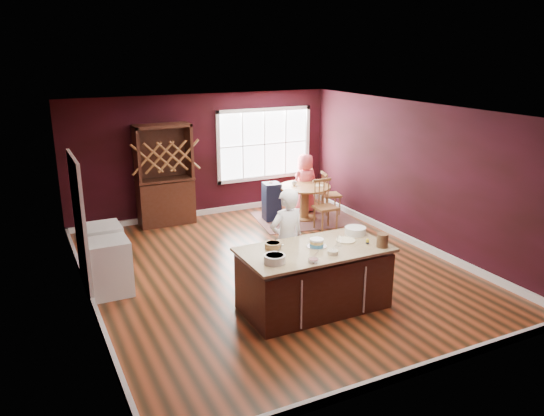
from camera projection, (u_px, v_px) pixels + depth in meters
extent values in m
plane|color=brown|center=(273.00, 269.00, 9.08)|extent=(7.00, 7.00, 0.00)
plane|color=white|center=(273.00, 110.00, 8.29)|extent=(7.00, 7.00, 0.00)
plane|color=black|center=(202.00, 156.00, 11.69)|extent=(6.00, 0.00, 6.00)
plane|color=black|center=(418.00, 270.00, 5.68)|extent=(6.00, 0.00, 6.00)
plane|color=black|center=(81.00, 218.00, 7.41)|extent=(0.00, 7.00, 7.00)
plane|color=black|center=(416.00, 175.00, 9.96)|extent=(0.00, 7.00, 7.00)
cube|color=#35180C|center=(314.00, 281.00, 7.64)|extent=(2.05, 1.03, 0.83)
cube|color=beige|center=(315.00, 250.00, 7.50)|extent=(2.13, 1.11, 0.04)
cylinder|color=olive|center=(304.00, 218.00, 11.76)|extent=(0.53, 0.53, 0.04)
cylinder|color=olive|center=(304.00, 203.00, 11.66)|extent=(0.19, 0.19, 0.67)
cylinder|color=olive|center=(305.00, 187.00, 11.55)|extent=(1.14, 1.14, 0.04)
imported|color=white|center=(287.00, 240.00, 8.09)|extent=(0.64, 0.45, 1.64)
cylinder|color=white|center=(275.00, 259.00, 6.97)|extent=(0.29, 0.29, 0.11)
cylinder|color=olive|center=(273.00, 246.00, 7.47)|extent=(0.24, 0.24, 0.09)
cylinder|color=white|center=(314.00, 261.00, 6.99)|extent=(0.15, 0.15, 0.05)
cylinder|color=beige|center=(333.00, 252.00, 7.27)|extent=(0.15, 0.15, 0.06)
cylinder|color=white|center=(339.00, 241.00, 7.55)|extent=(0.07, 0.07, 0.15)
cylinder|color=beige|center=(346.00, 240.00, 7.77)|extent=(0.29, 0.29, 0.02)
cylinder|color=white|center=(355.00, 231.00, 8.05)|extent=(0.32, 0.32, 0.11)
cylinder|color=#453217|center=(382.00, 240.00, 7.52)|extent=(0.16, 0.16, 0.20)
cube|color=brown|center=(304.00, 218.00, 11.76)|extent=(2.31, 1.92, 0.01)
imported|color=#E45058|center=(305.00, 183.00, 12.07)|extent=(0.69, 0.48, 1.36)
cylinder|color=beige|center=(320.00, 186.00, 11.55)|extent=(0.20, 0.20, 0.02)
imported|color=white|center=(294.00, 183.00, 11.58)|extent=(0.15, 0.15, 0.09)
cube|color=#412111|center=(165.00, 175.00, 11.13)|extent=(1.17, 0.49, 2.14)
cube|color=silver|center=(110.00, 267.00, 8.07)|extent=(0.60, 0.58, 0.87)
cube|color=silver|center=(103.00, 252.00, 8.61)|extent=(0.63, 0.61, 0.91)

